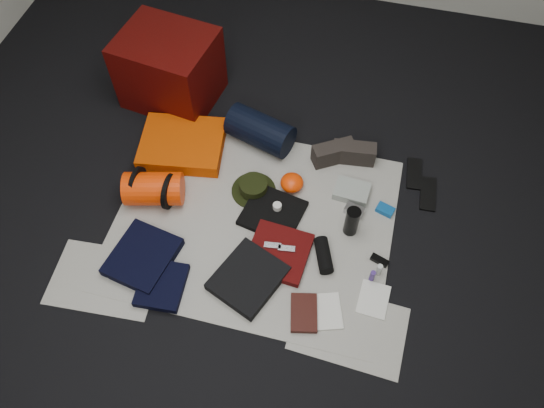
% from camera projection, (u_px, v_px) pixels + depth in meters
% --- Properties ---
extents(floor, '(4.50, 4.50, 0.02)m').
position_uv_depth(floor, '(254.00, 223.00, 3.12)').
color(floor, black).
rests_on(floor, ground).
extents(newspaper_mat, '(1.60, 1.30, 0.01)m').
position_uv_depth(newspaper_mat, '(254.00, 222.00, 3.11)').
color(newspaper_mat, beige).
rests_on(newspaper_mat, floor).
extents(newspaper_sheet_front_left, '(0.61, 0.44, 0.00)m').
position_uv_depth(newspaper_sheet_front_left, '(105.00, 279.00, 2.91)').
color(newspaper_sheet_front_left, beige).
rests_on(newspaper_sheet_front_left, floor).
extents(newspaper_sheet_front_right, '(0.60, 0.43, 0.00)m').
position_uv_depth(newspaper_sheet_front_right, '(349.00, 328.00, 2.76)').
color(newspaper_sheet_front_right, beige).
rests_on(newspaper_sheet_front_right, floor).
extents(red_cabinet, '(0.65, 0.57, 0.48)m').
position_uv_depth(red_cabinet, '(170.00, 69.00, 3.47)').
color(red_cabinet, '#450705').
rests_on(red_cabinet, floor).
extents(sleeping_pad, '(0.57, 0.49, 0.09)m').
position_uv_depth(sleeping_pad, '(182.00, 144.00, 3.36)').
color(sleeping_pad, '#D74502').
rests_on(sleeping_pad, newspaper_mat).
extents(stuff_sack, '(0.38, 0.28, 0.20)m').
position_uv_depth(stuff_sack, '(154.00, 189.00, 3.11)').
color(stuff_sack, '#F73704').
rests_on(stuff_sack, newspaper_mat).
extents(sack_strap_left, '(0.02, 0.22, 0.22)m').
position_uv_depth(sack_strap_left, '(138.00, 184.00, 3.12)').
color(sack_strap_left, black).
rests_on(sack_strap_left, newspaper_mat).
extents(sack_strap_right, '(0.02, 0.22, 0.22)m').
position_uv_depth(sack_strap_right, '(170.00, 191.00, 3.09)').
color(sack_strap_right, black).
rests_on(sack_strap_right, newspaper_mat).
extents(navy_duffel, '(0.46, 0.33, 0.22)m').
position_uv_depth(navy_duffel, '(260.00, 130.00, 3.34)').
color(navy_duffel, black).
rests_on(navy_duffel, newspaper_mat).
extents(boonie_brim, '(0.31, 0.31, 0.01)m').
position_uv_depth(boonie_brim, '(254.00, 190.00, 3.22)').
color(boonie_brim, black).
rests_on(boonie_brim, newspaper_mat).
extents(boonie_crown, '(0.17, 0.17, 0.07)m').
position_uv_depth(boonie_crown, '(253.00, 187.00, 3.19)').
color(boonie_crown, black).
rests_on(boonie_crown, boonie_brim).
extents(hiking_boot_left, '(0.28, 0.22, 0.13)m').
position_uv_depth(hiking_boot_left, '(333.00, 153.00, 3.30)').
color(hiking_boot_left, '#2D2723').
rests_on(hiking_boot_left, newspaper_mat).
extents(hiking_boot_right, '(0.27, 0.13, 0.13)m').
position_uv_depth(hiking_boot_right, '(354.00, 153.00, 3.30)').
color(hiking_boot_right, '#2D2723').
rests_on(hiking_boot_right, newspaper_mat).
extents(flip_flop_left, '(0.10, 0.24, 0.01)m').
position_uv_depth(flip_flop_left, '(414.00, 174.00, 3.29)').
color(flip_flop_left, black).
rests_on(flip_flop_left, floor).
extents(flip_flop_right, '(0.10, 0.25, 0.01)m').
position_uv_depth(flip_flop_right, '(428.00, 194.00, 3.21)').
color(flip_flop_right, black).
rests_on(flip_flop_right, floor).
extents(trousers_navy_a, '(0.38, 0.42, 0.06)m').
position_uv_depth(trousers_navy_a, '(143.00, 257.00, 2.95)').
color(trousers_navy_a, black).
rests_on(trousers_navy_a, newspaper_mat).
extents(trousers_navy_b, '(0.26, 0.29, 0.04)m').
position_uv_depth(trousers_navy_b, '(162.00, 285.00, 2.86)').
color(trousers_navy_b, black).
rests_on(trousers_navy_b, newspaper_mat).
extents(trousers_charcoal, '(0.43, 0.46, 0.06)m').
position_uv_depth(trousers_charcoal, '(248.00, 278.00, 2.88)').
color(trousers_charcoal, black).
rests_on(trousers_charcoal, newspaper_mat).
extents(black_tshirt, '(0.38, 0.37, 0.03)m').
position_uv_depth(black_tshirt, '(273.00, 213.00, 3.12)').
color(black_tshirt, black).
rests_on(black_tshirt, newspaper_mat).
extents(red_shirt, '(0.35, 0.35, 0.04)m').
position_uv_depth(red_shirt, '(279.00, 253.00, 2.97)').
color(red_shirt, '#480807').
rests_on(red_shirt, newspaper_mat).
extents(orange_stuff_sack, '(0.15, 0.15, 0.09)m').
position_uv_depth(orange_stuff_sack, '(292.00, 183.00, 3.20)').
color(orange_stuff_sack, '#F73704').
rests_on(orange_stuff_sack, newspaper_mat).
extents(first_aid_pouch, '(0.22, 0.17, 0.05)m').
position_uv_depth(first_aid_pouch, '(352.00, 191.00, 3.19)').
color(first_aid_pouch, '#929991').
rests_on(first_aid_pouch, newspaper_mat).
extents(water_bottle, '(0.11, 0.11, 0.20)m').
position_uv_depth(water_bottle, '(352.00, 221.00, 2.99)').
color(water_bottle, black).
rests_on(water_bottle, newspaper_mat).
extents(speaker, '(0.15, 0.22, 0.08)m').
position_uv_depth(speaker, '(324.00, 255.00, 2.94)').
color(speaker, black).
rests_on(speaker, newspaper_mat).
extents(compact_camera, '(0.12, 0.09, 0.04)m').
position_uv_depth(compact_camera, '(354.00, 210.00, 3.12)').
color(compact_camera, '#A9A9AE').
rests_on(compact_camera, newspaper_mat).
extents(cyan_case, '(0.12, 0.09, 0.03)m').
position_uv_depth(cyan_case, '(385.00, 210.00, 3.13)').
color(cyan_case, '#0F4E91').
rests_on(cyan_case, newspaper_mat).
extents(toiletry_purple, '(0.03, 0.03, 0.09)m').
position_uv_depth(toiletry_purple, '(372.00, 276.00, 2.87)').
color(toiletry_purple, '#3D2475').
rests_on(toiletry_purple, newspaper_mat).
extents(toiletry_clear, '(0.03, 0.03, 0.09)m').
position_uv_depth(toiletry_clear, '(379.00, 270.00, 2.88)').
color(toiletry_clear, silver).
rests_on(toiletry_clear, newspaper_mat).
extents(paperback_book, '(0.18, 0.24, 0.03)m').
position_uv_depth(paperback_book, '(304.00, 313.00, 2.78)').
color(paperback_book, black).
rests_on(paperback_book, newspaper_mat).
extents(map_booklet, '(0.19, 0.24, 0.01)m').
position_uv_depth(map_booklet, '(328.00, 311.00, 2.80)').
color(map_booklet, silver).
rests_on(map_booklet, newspaper_mat).
extents(map_printout, '(0.17, 0.21, 0.01)m').
position_uv_depth(map_printout, '(374.00, 299.00, 2.84)').
color(map_printout, silver).
rests_on(map_printout, newspaper_mat).
extents(sunglasses, '(0.11, 0.07, 0.03)m').
position_uv_depth(sunglasses, '(379.00, 260.00, 2.95)').
color(sunglasses, black).
rests_on(sunglasses, newspaper_mat).
extents(key_cluster, '(0.08, 0.08, 0.01)m').
position_uv_depth(key_cluster, '(116.00, 273.00, 2.92)').
color(key_cluster, '#A9A9AE').
rests_on(key_cluster, newspaper_mat).
extents(tape_roll, '(0.05, 0.05, 0.04)m').
position_uv_depth(tape_roll, '(277.00, 206.00, 3.10)').
color(tape_roll, silver).
rests_on(tape_roll, black_tshirt).
extents(energy_bar_a, '(0.10, 0.05, 0.01)m').
position_uv_depth(energy_bar_a, '(273.00, 246.00, 2.96)').
color(energy_bar_a, '#A9A9AE').
rests_on(energy_bar_a, red_shirt).
extents(energy_bar_b, '(0.10, 0.05, 0.01)m').
position_uv_depth(energy_bar_b, '(287.00, 249.00, 2.95)').
color(energy_bar_b, '#A9A9AE').
rests_on(energy_bar_b, red_shirt).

